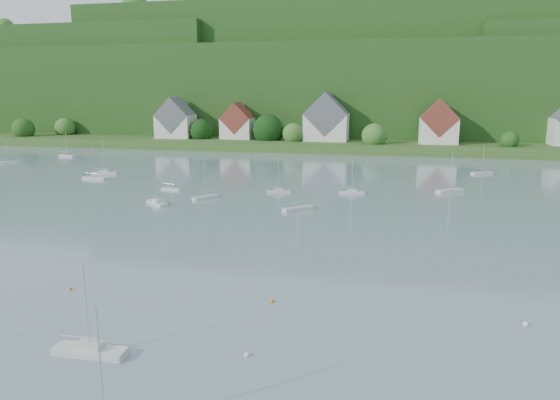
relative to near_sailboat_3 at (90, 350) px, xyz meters
name	(u,v)px	position (x,y,z in m)	size (l,w,h in m)	color
far_shore_strip	(318,141)	(-7.14, 169.37, 1.06)	(600.00, 60.00, 3.00)	#2E531F
forested_ridge	(339,88)	(-6.75, 237.94, 22.45)	(620.00, 181.22, 69.89)	#1B3E14
village_building_0	(176,121)	(-62.14, 156.37, 9.07)	(14.00, 10.40, 16.00)	silver
village_building_1	(237,124)	(-37.14, 158.37, 8.31)	(12.00, 9.36, 14.00)	silver
village_building_2	(326,121)	(-2.14, 157.37, 9.83)	(16.00, 11.44, 18.00)	silver
village_building_3	(439,125)	(37.86, 155.37, 8.99)	(13.00, 10.40, 15.50)	silver
near_sailboat_3	(90,350)	(0.00, 0.00, 0.00)	(6.12, 1.89, 8.20)	silver
mooring_buoy_1	(247,356)	(12.51, 2.59, -0.44)	(0.44, 0.44, 0.44)	white
mooring_buoy_2	(272,302)	(11.91, 13.62, -0.44)	(0.44, 0.44, 0.44)	orange
mooring_buoy_3	(71,290)	(-10.16, 12.03, -0.44)	(0.38, 0.38, 0.38)	orange
mooring_buoy_4	(525,326)	(35.89, 13.61, -0.44)	(0.49, 0.49, 0.49)	white
far_sailboat_cluster	(284,180)	(-2.25, 83.64, -0.07)	(188.39, 64.89, 8.74)	silver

